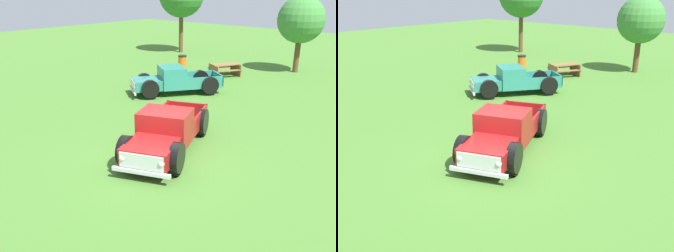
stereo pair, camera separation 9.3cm
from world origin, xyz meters
The scene contains 6 objects.
ground_plane centered at (0.00, 0.00, 0.00)m, with size 80.00×80.00×0.00m, color #477A2D.
pickup_truck_foreground centered at (-0.20, 0.49, 0.75)m, with size 3.68×5.40×1.56m.
pickup_truck_behind_left centered at (-5.16, 6.43, 0.71)m, with size 4.13×4.96×1.48m.
picnic_table centered at (-5.39, 12.02, 0.49)m, with size 2.18×2.30×0.78m.
trash_can centered at (-8.84, 11.84, 0.48)m, with size 0.59×0.59×0.95m.
oak_tree_east centered at (-2.45, 16.15, 3.41)m, with size 3.03×3.03×4.95m.
Camera 1 is at (7.87, -8.37, 5.55)m, focal length 40.10 mm.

